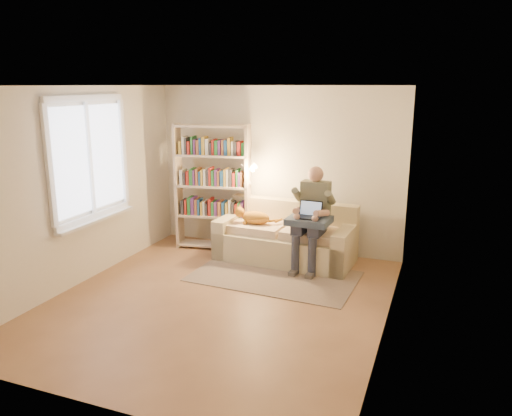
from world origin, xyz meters
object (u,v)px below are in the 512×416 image
at_px(sofa, 286,240).
at_px(laptop, 310,213).
at_px(cat, 253,217).
at_px(person, 312,212).
at_px(bookshelf, 213,181).

xyz_separation_m(sofa, laptop, (0.44, -0.31, 0.53)).
bearing_deg(sofa, cat, -165.21).
height_order(person, laptop, person).
relative_size(sofa, laptop, 6.07).
distance_m(sofa, cat, 0.61).
xyz_separation_m(cat, laptop, (0.94, -0.20, 0.19)).
xyz_separation_m(person, cat, (-0.94, 0.07, -0.17)).
distance_m(sofa, person, 0.70).
distance_m(cat, laptop, 0.98).
xyz_separation_m(cat, bookshelf, (-0.78, 0.23, 0.46)).
relative_size(person, bookshelf, 0.73).
relative_size(person, laptop, 4.31).
bearing_deg(person, sofa, 161.01).
bearing_deg(sofa, person, -18.99).
height_order(cat, bookshelf, bookshelf).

